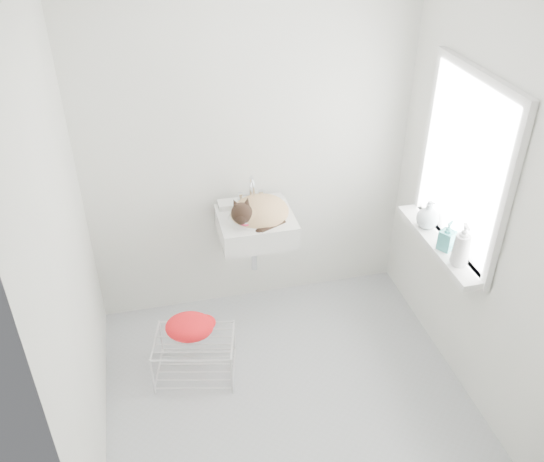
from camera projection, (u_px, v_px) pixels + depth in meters
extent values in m
cube|color=#A6A9AB|center=(286.00, 391.00, 3.64)|extent=(2.20, 2.00, 0.02)
cube|color=white|center=(250.00, 143.00, 3.77)|extent=(2.20, 0.02, 2.50)
cube|color=white|center=(484.00, 198.00, 3.17)|extent=(0.02, 2.00, 2.50)
cube|color=white|center=(65.00, 252.00, 2.74)|extent=(0.02, 2.00, 2.50)
cube|color=white|center=(466.00, 166.00, 3.28)|extent=(0.01, 0.80, 1.00)
cube|color=white|center=(464.00, 166.00, 3.27)|extent=(0.04, 0.90, 1.10)
cube|color=white|center=(439.00, 244.00, 3.55)|extent=(0.16, 0.88, 0.04)
cube|color=white|center=(256.00, 216.00, 3.78)|extent=(0.49, 0.43, 0.20)
ellipsoid|color=tan|center=(261.00, 212.00, 3.76)|extent=(0.42, 0.37, 0.19)
sphere|color=black|center=(240.00, 208.00, 3.63)|extent=(0.16, 0.16, 0.14)
torus|color=#DD244B|center=(242.00, 214.00, 3.65)|extent=(0.14, 0.14, 0.05)
cube|color=silver|center=(195.00, 356.00, 3.69)|extent=(0.55, 0.44, 0.29)
ellipsoid|color=red|center=(190.00, 331.00, 3.64)|extent=(0.35, 0.29, 0.13)
imported|color=white|center=(458.00, 264.00, 3.34)|extent=(0.10, 0.10, 0.23)
imported|color=teal|center=(445.00, 249.00, 3.47)|extent=(0.11, 0.11, 0.18)
imported|color=silver|center=(426.00, 227.00, 3.67)|extent=(0.20, 0.20, 0.18)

